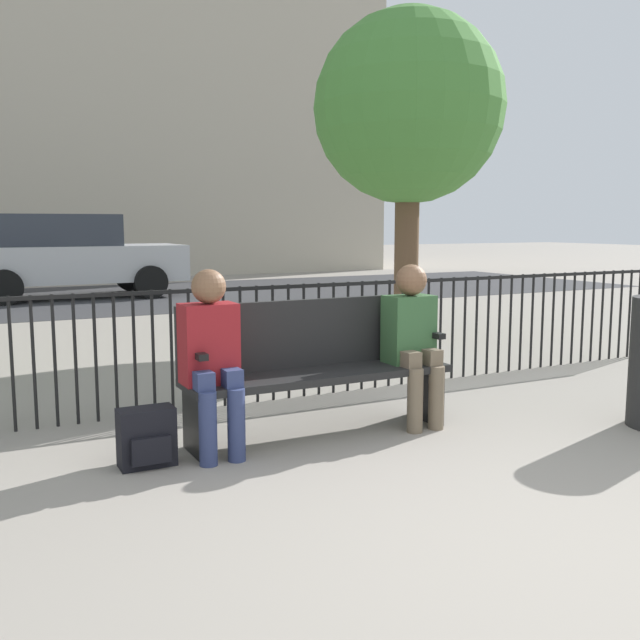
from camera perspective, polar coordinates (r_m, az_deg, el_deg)
name	(u,v)px	position (r m, az deg, el deg)	size (l,w,h in m)	color
ground_plane	(528,555)	(3.40, 16.28, -17.60)	(80.00, 80.00, 0.00)	gray
park_bench	(315,362)	(4.88, -0.43, -3.41)	(1.86, 0.45, 0.92)	black
seated_person_0	(212,352)	(4.43, -8.66, -2.53)	(0.34, 0.39, 1.16)	navy
seated_person_1	(413,335)	(5.10, 7.44, -1.18)	(0.34, 0.39, 1.15)	brown
backpack	(147,438)	(4.42, -13.68, -9.16)	(0.33, 0.21, 0.35)	black
fence_railing	(257,334)	(5.75, -5.03, -1.12)	(9.01, 0.03, 0.95)	black
tree_1	(409,110)	(9.08, 7.11, 16.35)	(2.32, 2.32, 4.00)	brown
street_surface	(82,299)	(14.44, -18.53, 1.60)	(24.00, 6.00, 0.01)	#333335
parked_car_0	(68,255)	(14.75, -19.54, 4.95)	(4.20, 1.94, 1.62)	#B7B7BC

